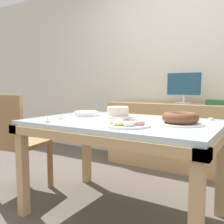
# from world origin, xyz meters

# --- Properties ---
(ground_plane) EXTENTS (12.00, 12.00, 0.00)m
(ground_plane) POSITION_xyz_m (0.00, 0.00, 0.00)
(ground_plane) COLOR #564C44
(wall_back) EXTENTS (8.00, 0.10, 2.60)m
(wall_back) POSITION_xyz_m (0.00, 1.65, 1.30)
(wall_back) COLOR silver
(wall_back) RESTS_ON ground
(dining_table) EXTENTS (1.44, 0.94, 0.76)m
(dining_table) POSITION_xyz_m (0.00, 0.00, 0.66)
(dining_table) COLOR silver
(dining_table) RESTS_ON ground
(chair) EXTENTS (0.48, 0.48, 0.94)m
(chair) POSITION_xyz_m (-1.03, -0.19, 0.52)
(chair) COLOR olive
(chair) RESTS_ON ground
(sideboard) EXTENTS (1.71, 0.44, 0.81)m
(sideboard) POSITION_xyz_m (0.00, 1.35, 0.40)
(sideboard) COLOR tan
(sideboard) RESTS_ON ground
(computer_monitor) EXTENTS (0.42, 0.20, 0.38)m
(computer_monitor) POSITION_xyz_m (0.08, 1.35, 1.00)
(computer_monitor) COLOR silver
(computer_monitor) RESTS_ON sideboard
(book_stack) EXTENTS (0.22, 0.18, 0.06)m
(book_stack) POSITION_xyz_m (0.44, 1.35, 0.83)
(book_stack) COLOR #2D6638
(book_stack) RESTS_ON sideboard
(cake_chocolate_round) EXTENTS (0.27, 0.27, 0.09)m
(cake_chocolate_round) POSITION_xyz_m (-0.13, 0.16, 0.79)
(cake_chocolate_round) COLOR white
(cake_chocolate_round) RESTS_ON dining_table
(cake_golden_bundt) EXTENTS (0.31, 0.31, 0.08)m
(cake_golden_bundt) POSITION_xyz_m (0.44, 0.02, 0.79)
(cake_golden_bundt) COLOR white
(cake_golden_bundt) RESTS_ON dining_table
(pastry_platter) EXTENTS (0.31, 0.31, 0.04)m
(pastry_platter) POSITION_xyz_m (0.16, -0.23, 0.77)
(pastry_platter) COLOR white
(pastry_platter) RESTS_ON dining_table
(plate_stack) EXTENTS (0.21, 0.21, 0.04)m
(plate_stack) POSITION_xyz_m (-0.42, 0.09, 0.78)
(plate_stack) COLOR white
(plate_stack) RESTS_ON dining_table
(tealight_centre) EXTENTS (0.04, 0.04, 0.04)m
(tealight_centre) POSITION_xyz_m (0.57, 0.37, 0.77)
(tealight_centre) COLOR silver
(tealight_centre) RESTS_ON dining_table
(tealight_right_edge) EXTENTS (0.04, 0.04, 0.04)m
(tealight_right_edge) POSITION_xyz_m (0.41, 0.28, 0.77)
(tealight_right_edge) COLOR silver
(tealight_right_edge) RESTS_ON dining_table
(tealight_near_cakes) EXTENTS (0.04, 0.04, 0.04)m
(tealight_near_cakes) POSITION_xyz_m (-0.40, -0.38, 0.77)
(tealight_near_cakes) COLOR silver
(tealight_near_cakes) RESTS_ON dining_table
(tealight_near_front) EXTENTS (0.04, 0.04, 0.04)m
(tealight_near_front) POSITION_xyz_m (-0.45, -0.19, 0.77)
(tealight_near_front) COLOR silver
(tealight_near_front) RESTS_ON dining_table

